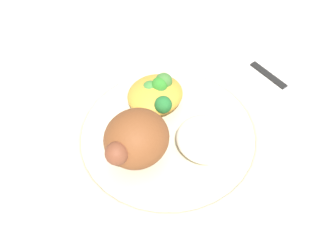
{
  "coord_description": "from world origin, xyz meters",
  "views": [
    {
      "loc": [
        0.21,
        0.25,
        0.44
      ],
      "look_at": [
        0.0,
        0.0,
        0.03
      ],
      "focal_mm": 37.35,
      "sensor_mm": 36.0,
      "label": 1
    }
  ],
  "objects_px": {
    "fork": "(250,90)",
    "rice_pile": "(206,139)",
    "knife": "(285,87)",
    "plate": "(168,134)",
    "mac_cheese_with_broccoli": "(156,93)",
    "roasted_chicken": "(136,139)"
  },
  "relations": [
    {
      "from": "roasted_chicken",
      "to": "knife",
      "type": "relative_size",
      "value": 0.53
    },
    {
      "from": "plate",
      "to": "mac_cheese_with_broccoli",
      "type": "height_order",
      "value": "mac_cheese_with_broccoli"
    },
    {
      "from": "rice_pile",
      "to": "fork",
      "type": "xyz_separation_m",
      "value": [
        -0.15,
        -0.04,
        -0.03
      ]
    },
    {
      "from": "knife",
      "to": "roasted_chicken",
      "type": "bearing_deg",
      "value": -7.46
    },
    {
      "from": "plate",
      "to": "rice_pile",
      "type": "height_order",
      "value": "rice_pile"
    },
    {
      "from": "plate",
      "to": "roasted_chicken",
      "type": "height_order",
      "value": "roasted_chicken"
    },
    {
      "from": "plate",
      "to": "fork",
      "type": "distance_m",
      "value": 0.17
    },
    {
      "from": "plate",
      "to": "fork",
      "type": "relative_size",
      "value": 2.02
    },
    {
      "from": "plate",
      "to": "knife",
      "type": "distance_m",
      "value": 0.23
    },
    {
      "from": "mac_cheese_with_broccoli",
      "to": "fork",
      "type": "relative_size",
      "value": 0.64
    },
    {
      "from": "plate",
      "to": "rice_pile",
      "type": "xyz_separation_m",
      "value": [
        -0.02,
        0.06,
        0.03
      ]
    },
    {
      "from": "fork",
      "to": "rice_pile",
      "type": "bearing_deg",
      "value": 16.5
    },
    {
      "from": "mac_cheese_with_broccoli",
      "to": "knife",
      "type": "distance_m",
      "value": 0.23
    },
    {
      "from": "plate",
      "to": "mac_cheese_with_broccoli",
      "type": "relative_size",
      "value": 3.16
    },
    {
      "from": "roasted_chicken",
      "to": "fork",
      "type": "bearing_deg",
      "value": 178.94
    },
    {
      "from": "rice_pile",
      "to": "fork",
      "type": "relative_size",
      "value": 0.61
    },
    {
      "from": "fork",
      "to": "knife",
      "type": "height_order",
      "value": "knife"
    },
    {
      "from": "knife",
      "to": "fork",
      "type": "bearing_deg",
      "value": -31.96
    },
    {
      "from": "rice_pile",
      "to": "knife",
      "type": "distance_m",
      "value": 0.21
    },
    {
      "from": "rice_pile",
      "to": "mac_cheese_with_broccoli",
      "type": "distance_m",
      "value": 0.11
    },
    {
      "from": "plate",
      "to": "fork",
      "type": "height_order",
      "value": "plate"
    },
    {
      "from": "rice_pile",
      "to": "knife",
      "type": "bearing_deg",
      "value": -176.98
    }
  ]
}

